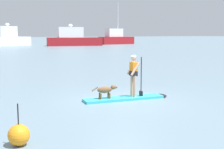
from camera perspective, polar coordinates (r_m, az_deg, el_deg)
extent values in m
plane|color=slate|center=(12.58, 2.15, -4.60)|extent=(400.00, 400.00, 0.00)
cube|color=#33B2BF|center=(12.57, 2.15, -4.37)|extent=(3.34, 1.04, 0.10)
ellipsoid|color=black|center=(13.30, 8.68, -3.80)|extent=(0.63, 0.68, 0.10)
cylinder|color=tan|center=(12.77, 3.65, -2.00)|extent=(0.12, 0.12, 0.86)
cylinder|color=tan|center=(12.54, 4.15, -2.18)|extent=(0.12, 0.12, 0.86)
cube|color=black|center=(12.58, 3.92, 0.22)|extent=(0.26, 0.38, 0.20)
cube|color=orange|center=(12.55, 3.93, 1.05)|extent=(0.24, 0.36, 0.53)
sphere|color=tan|center=(12.51, 3.95, 3.02)|extent=(0.22, 0.22, 0.22)
ellipsoid|color=white|center=(12.51, 3.95, 3.30)|extent=(0.23, 0.23, 0.11)
cylinder|color=tan|center=(12.72, 3.57, 1.22)|extent=(0.43, 0.14, 0.54)
cylinder|color=tan|center=(12.38, 4.30, 1.04)|extent=(0.43, 0.14, 0.54)
cylinder|color=black|center=(12.75, 5.34, -0.37)|extent=(0.04, 0.04, 1.59)
cube|color=black|center=(12.86, 5.30, -3.45)|extent=(0.10, 0.19, 0.20)
ellipsoid|color=brown|center=(12.20, -1.35, -2.78)|extent=(0.63, 0.29, 0.26)
ellipsoid|color=brown|center=(12.31, 0.23, -2.32)|extent=(0.24, 0.19, 0.18)
ellipsoid|color=#503923|center=(12.36, 0.71, -2.38)|extent=(0.13, 0.09, 0.08)
cylinder|color=brown|center=(12.06, -3.15, -2.67)|extent=(0.27, 0.08, 0.18)
cylinder|color=brown|center=(12.38, -0.68, -3.78)|extent=(0.07, 0.07, 0.23)
cylinder|color=brown|center=(12.24, -0.42, -3.91)|extent=(0.07, 0.07, 0.23)
cylinder|color=brown|center=(12.26, -2.27, -3.90)|extent=(0.07, 0.07, 0.23)
cylinder|color=brown|center=(12.12, -2.03, -4.04)|extent=(0.07, 0.07, 0.23)
cube|color=white|center=(70.06, -17.95, 5.80)|extent=(8.40, 4.02, 1.87)
cube|color=silver|center=(69.93, -18.51, 7.45)|extent=(3.92, 2.55, 2.21)
ellipsoid|color=white|center=(69.95, -18.56, 8.64)|extent=(0.90, 0.90, 0.60)
cube|color=maroon|center=(66.68, -6.86, 5.97)|extent=(11.76, 5.69, 1.72)
cube|color=silver|center=(66.36, -7.58, 7.63)|extent=(5.51, 3.54, 2.16)
ellipsoid|color=white|center=(66.38, -7.60, 8.87)|extent=(0.90, 0.90, 0.60)
cube|color=maroon|center=(75.78, 0.79, 6.23)|extent=(8.63, 3.45, 1.76)
cube|color=silver|center=(75.45, 0.36, 7.63)|extent=(3.93, 2.45, 1.94)
cylinder|color=silver|center=(76.03, 1.08, 9.96)|extent=(0.20, 0.20, 8.14)
cylinder|color=silver|center=(75.46, 0.36, 7.80)|extent=(2.97, 0.30, 0.14)
sphere|color=orange|center=(7.83, -16.62, -10.54)|extent=(0.52, 0.52, 0.52)
cylinder|color=black|center=(7.69, -16.76, -6.92)|extent=(0.03, 0.03, 0.50)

